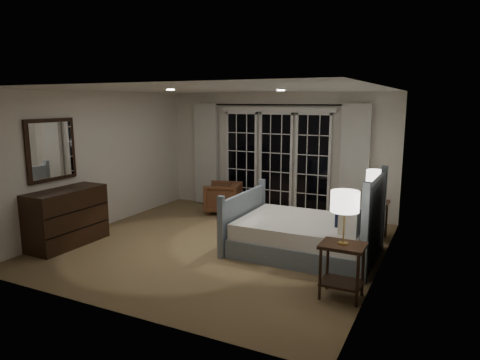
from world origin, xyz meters
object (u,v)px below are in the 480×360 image
at_px(armchair, 223,198).
at_px(lamp_right, 375,176).
at_px(bed, 308,234).
at_px(dresser, 67,217).
at_px(nightstand_left, 342,262).
at_px(lamp_left, 345,202).
at_px(nightstand_right, 372,214).

bearing_deg(armchair, lamp_right, 67.44).
xyz_separation_m(bed, armchair, (-2.36, 1.60, 0.01)).
distance_m(armchair, dresser, 3.22).
relative_size(bed, nightstand_left, 3.19).
height_order(bed, lamp_left, lamp_left).
xyz_separation_m(lamp_right, armchair, (-3.11, 0.40, -0.76)).
bearing_deg(nightstand_left, armchair, 137.72).
xyz_separation_m(nightstand_right, armchair, (-3.11, 0.40, -0.11)).
bearing_deg(nightstand_right, bed, -122.05).
height_order(bed, dresser, bed).
bearing_deg(nightstand_right, lamp_right, 0.00).
relative_size(nightstand_left, nightstand_right, 1.02).
relative_size(nightstand_left, lamp_right, 1.26).
bearing_deg(dresser, armchair, 66.25).
bearing_deg(lamp_left, nightstand_right, 91.43).
height_order(nightstand_left, nightstand_right, nightstand_left).
relative_size(lamp_left, dresser, 0.49).
xyz_separation_m(lamp_left, lamp_right, (-0.06, 2.49, -0.10)).
relative_size(lamp_right, armchair, 0.75).
xyz_separation_m(nightstand_left, nightstand_right, (-0.06, 2.49, -0.01)).
bearing_deg(dresser, nightstand_right, 30.03).
relative_size(bed, lamp_left, 3.35).
xyz_separation_m(bed, nightstand_left, (0.82, -1.28, 0.12)).
bearing_deg(dresser, lamp_left, 0.74).
height_order(nightstand_right, lamp_left, lamp_left).
xyz_separation_m(nightstand_left, lamp_right, (-0.06, 2.49, 0.64)).
distance_m(nightstand_right, armchair, 3.14).
relative_size(lamp_right, dresser, 0.41).
distance_m(nightstand_left, nightstand_right, 2.49).
height_order(nightstand_right, dresser, dresser).
bearing_deg(bed, nightstand_right, 57.95).
height_order(lamp_left, lamp_right, lamp_left).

